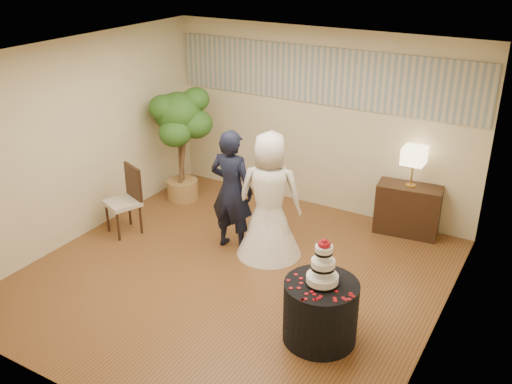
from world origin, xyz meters
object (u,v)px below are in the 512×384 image
Objects in this scene: groom at (232,191)px; side_chair at (122,201)px; table_lamp at (413,167)px; ficus_tree at (180,144)px; wedding_cake at (323,262)px; console at (408,210)px; bride at (269,195)px; cake_table at (320,311)px.

side_chair is at bearing 12.88° from groom.
groom reaches higher than table_lamp.
ficus_tree reaches higher than groom.
console is at bearing 88.12° from wedding_cake.
console is (1.45, 1.52, -0.49)m from bride.
bride is 1.89m from wedding_cake.
table_lamp is at bearing 172.94° from console.
console is (0.09, 2.84, -0.59)m from wedding_cake.
ficus_tree is (-2.10, 0.84, 0.08)m from bride.
cake_table is (1.35, -1.32, -0.52)m from bride.
console reaches higher than cake_table.
wedding_cake is at bearing 8.98° from side_chair.
groom is 1.90× the size of console.
console is 0.48× the size of ficus_tree.
table_lamp reaches higher than cake_table.
cake_table is at bearing 115.02° from bride.
ficus_tree is 1.88× the size of side_chair.
ficus_tree is at bearing 110.60° from side_chair.
ficus_tree reaches higher than console.
bride is 2.16m from console.
cake_table is at bearing -91.88° from table_lamp.
ficus_tree is at bearing 147.96° from cake_table.
bride reaches higher than wedding_cake.
table_lamp is at bearing -143.78° from groom.
console is 4.12m from side_chair.
cake_table is at bearing 144.06° from groom.
groom is 3.21× the size of wedding_cake.
ficus_tree reaches higher than wedding_cake.
cake_table is 0.88× the size of console.
ficus_tree is (-3.45, 2.16, 0.60)m from cake_table.
cake_table is 0.79× the size of side_chair.
wedding_cake is at bearing 144.06° from groom.
bride is 2.19× the size of cake_table.
bride is at bearing 135.82° from wedding_cake.
bride is (0.53, 0.09, 0.01)m from groom.
wedding_cake is 3.59m from side_chair.
wedding_cake is (1.35, -1.32, 0.09)m from bride.
cake_table is 3.56m from side_chair.
table_lamp is at bearing 88.12° from wedding_cake.
table_lamp is 3.61m from ficus_tree.
bride is 3.26× the size of wedding_cake.
bride is at bearing -133.54° from table_lamp.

